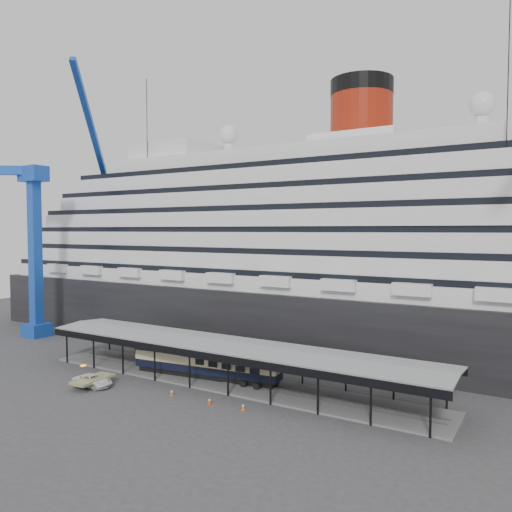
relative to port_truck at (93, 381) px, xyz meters
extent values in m
plane|color=#363638|center=(13.67, 4.94, -0.74)|extent=(200.00, 200.00, 0.00)
cube|color=black|center=(13.67, 36.94, 4.26)|extent=(130.00, 30.00, 10.00)
cylinder|color=maroon|center=(21.67, 36.94, 36.66)|extent=(10.00, 10.00, 9.00)
cylinder|color=black|center=(21.67, 36.94, 41.91)|extent=(10.10, 10.10, 2.50)
sphere|color=silver|center=(-4.33, 36.94, 36.96)|extent=(3.60, 3.60, 3.60)
sphere|color=silver|center=(39.67, 36.94, 36.96)|extent=(3.60, 3.60, 3.60)
cube|color=slate|center=(13.67, 9.94, -0.62)|extent=(56.00, 8.00, 0.24)
cube|color=slate|center=(13.67, 9.22, -0.46)|extent=(54.00, 0.08, 0.10)
cube|color=slate|center=(13.67, 10.66, -0.46)|extent=(54.00, 0.08, 0.10)
cube|color=black|center=(13.67, 5.44, 3.71)|extent=(56.00, 0.18, 0.90)
cube|color=black|center=(13.67, 14.44, 3.71)|extent=(56.00, 0.18, 0.90)
cube|color=slate|center=(13.67, 9.94, 4.44)|extent=(56.00, 9.00, 0.24)
cube|color=blue|center=(-32.33, 14.94, 0.46)|extent=(4.00, 4.00, 2.40)
cube|color=blue|center=(-32.33, 14.94, 14.66)|extent=(1.80, 1.80, 26.00)
cube|color=blue|center=(-32.33, 14.94, 29.06)|extent=(5.00, 3.20, 2.80)
cube|color=blue|center=(-23.94, 20.82, 38.46)|extent=(12.92, 17.86, 16.80)
cube|color=blue|center=(-35.20, 12.93, 29.66)|extent=(5.83, 4.75, 1.60)
cylinder|color=black|center=(-15.55, 26.69, 22.86)|extent=(0.12, 0.12, 47.21)
cylinder|color=black|center=(43.93, 25.18, 22.86)|extent=(0.12, 0.12, 47.21)
imported|color=white|center=(0.00, 0.00, 0.00)|extent=(5.43, 2.70, 1.48)
cube|color=black|center=(10.25, 9.94, -0.17)|extent=(19.98, 4.63, 0.66)
cube|color=black|center=(10.25, 9.94, 0.68)|extent=(20.96, 5.12, 1.04)
cube|color=beige|center=(10.25, 9.94, 1.82)|extent=(20.97, 5.16, 1.23)
cube|color=black|center=(10.25, 9.94, 2.62)|extent=(20.96, 5.12, 0.38)
cube|color=#EB4E0D|center=(10.84, 2.40, -0.72)|extent=(0.53, 0.53, 0.03)
cone|color=#EB4E0D|center=(10.84, 2.40, -0.31)|extent=(0.44, 0.44, 0.81)
cylinder|color=white|center=(10.84, 2.40, -0.23)|extent=(0.26, 0.26, 0.16)
cube|color=#D73E0B|center=(16.41, 2.36, -0.72)|extent=(0.45, 0.45, 0.03)
cone|color=#D73E0B|center=(16.41, 2.36, -0.32)|extent=(0.38, 0.38, 0.80)
cylinder|color=white|center=(16.41, 2.36, -0.24)|extent=(0.26, 0.26, 0.16)
cube|color=orange|center=(20.60, 2.84, -0.72)|extent=(0.47, 0.47, 0.03)
cone|color=orange|center=(20.60, 2.84, -0.32)|extent=(0.40, 0.40, 0.79)
cylinder|color=white|center=(20.60, 2.84, -0.25)|extent=(0.25, 0.25, 0.15)
camera|label=1|loc=(49.42, -42.15, 18.91)|focal=35.00mm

